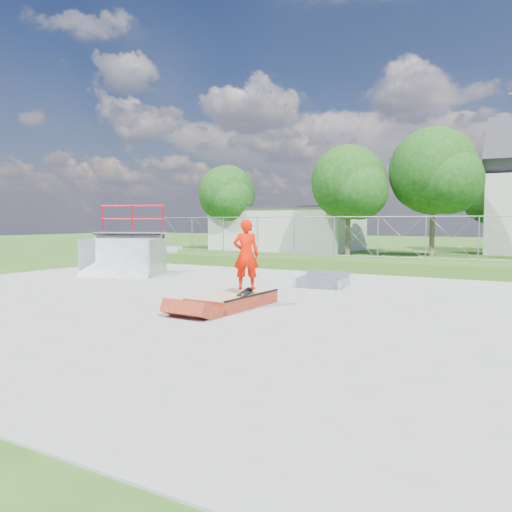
% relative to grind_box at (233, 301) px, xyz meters
% --- Properties ---
extents(ground, '(120.00, 120.00, 0.00)m').
position_rel_grind_box_xyz_m(ground, '(-1.74, 0.75, -0.18)').
color(ground, '#265217').
rests_on(ground, ground).
extents(concrete_pad, '(20.00, 16.00, 0.04)m').
position_rel_grind_box_xyz_m(concrete_pad, '(-1.74, 0.75, -0.16)').
color(concrete_pad, gray).
rests_on(concrete_pad, ground).
extents(grass_berm, '(24.00, 3.00, 0.50)m').
position_rel_grind_box_xyz_m(grass_berm, '(-1.74, 10.25, 0.07)').
color(grass_berm, '#265217').
rests_on(grass_berm, ground).
extents(grind_box, '(1.23, 2.42, 0.35)m').
position_rel_grind_box_xyz_m(grind_box, '(0.00, 0.00, 0.00)').
color(grind_box, maroon).
rests_on(grind_box, concrete_pad).
extents(quarter_pipe, '(3.40, 3.17, 2.73)m').
position_rel_grind_box_xyz_m(quarter_pipe, '(-7.42, 3.83, 1.19)').
color(quarter_pipe, gray).
rests_on(quarter_pipe, concrete_pad).
extents(flat_bank_ramp, '(1.56, 1.64, 0.43)m').
position_rel_grind_box_xyz_m(flat_bank_ramp, '(0.48, 4.50, 0.04)').
color(flat_bank_ramp, gray).
rests_on(flat_bank_ramp, concrete_pad).
extents(skateboard, '(0.35, 0.82, 0.13)m').
position_rel_grind_box_xyz_m(skateboard, '(0.36, 0.01, 0.22)').
color(skateboard, black).
rests_on(skateboard, grind_box).
extents(skater, '(0.72, 0.63, 1.66)m').
position_rel_grind_box_xyz_m(skater, '(0.36, 0.01, 1.05)').
color(skater, '#EF1100').
rests_on(skater, grind_box).
extents(concrete_stairs, '(1.50, 1.60, 0.80)m').
position_rel_grind_box_xyz_m(concrete_stairs, '(-10.24, 9.45, 0.22)').
color(concrete_stairs, gray).
rests_on(concrete_stairs, ground).
extents(chain_link_fence, '(20.00, 0.06, 1.80)m').
position_rel_grind_box_xyz_m(chain_link_fence, '(-1.74, 11.25, 1.22)').
color(chain_link_fence, gray).
rests_on(chain_link_fence, grass_berm).
extents(utility_building_flat, '(10.00, 6.00, 3.00)m').
position_rel_grind_box_xyz_m(utility_building_flat, '(-9.74, 22.75, 1.32)').
color(utility_building_flat, '#B9B9B5').
rests_on(utility_building_flat, ground).
extents(tree_left_near, '(4.76, 4.48, 6.65)m').
position_rel_grind_box_xyz_m(tree_left_near, '(-3.49, 18.59, 4.06)').
color(tree_left_near, brown).
rests_on(tree_left_near, ground).
extents(tree_center, '(5.44, 5.12, 7.60)m').
position_rel_grind_box_xyz_m(tree_center, '(1.05, 20.56, 4.67)').
color(tree_center, brown).
rests_on(tree_center, ground).
extents(tree_left_far, '(4.42, 4.16, 6.18)m').
position_rel_grind_box_xyz_m(tree_left_far, '(-13.51, 20.60, 3.76)').
color(tree_left_far, brown).
rests_on(tree_left_far, ground).
extents(tree_back_mid, '(4.08, 3.84, 5.70)m').
position_rel_grind_box_xyz_m(tree_back_mid, '(3.48, 28.61, 3.45)').
color(tree_back_mid, brown).
rests_on(tree_back_mid, ground).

